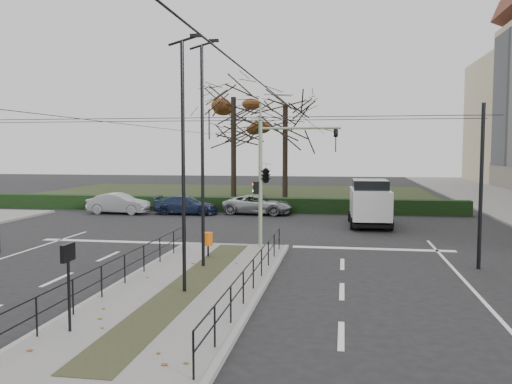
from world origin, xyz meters
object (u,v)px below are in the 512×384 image
bare_tree_center (285,112)px  litter_bin (208,239)px  parked_car_second (119,204)px  parked_car_third (186,205)px  streetlamp_median_far (203,153)px  bare_tree_near (233,105)px  streetlamp_median_near (184,163)px  white_van (370,202)px  parked_car_fourth (258,205)px  traffic_light (268,172)px  rust_tree (233,106)px  info_panel (68,263)px

bare_tree_center → litter_bin: bearing=-90.6°
parked_car_second → parked_car_third: bearing=-81.5°
streetlamp_median_far → bare_tree_near: bearing=99.2°
streetlamp_median_far → parked_car_third: (-5.51, 16.27, -3.59)m
streetlamp_median_near → parked_car_third: size_ratio=1.74×
litter_bin → white_van: (6.70, 10.87, 0.54)m
parked_car_second → parked_car_third: (4.55, 0.46, -0.07)m
parked_car_second → bare_tree_center: bare_tree_center is taller
parked_car_fourth → traffic_light: bearing=-162.5°
litter_bin → streetlamp_median_far: size_ratio=0.12×
parked_car_third → rust_tree: (0.32, 14.27, 7.72)m
litter_bin → info_panel: size_ratio=0.47×
parked_car_second → bare_tree_near: size_ratio=0.37×
parked_car_third → bare_tree_near: size_ratio=0.38×
litter_bin → rust_tree: (-4.91, 28.79, 7.52)m
bare_tree_near → litter_bin: bearing=-80.8°
bare_tree_center → streetlamp_median_far: bearing=-90.0°
rust_tree → streetlamp_median_near: bearing=-80.7°
litter_bin → rust_tree: size_ratio=0.09×
parked_car_third → parked_car_fourth: (4.79, 0.82, 0.03)m
parked_car_fourth → rust_tree: bearing=25.0°
streetlamp_median_far → rust_tree: size_ratio=0.74×
traffic_light → parked_car_second: 16.69m
bare_tree_center → bare_tree_near: size_ratio=0.93×
bare_tree_center → bare_tree_near: bare_tree_near is taller
traffic_light → parked_car_third: bearing=121.2°
white_van → streetlamp_median_near: bearing=-110.6°
traffic_light → info_panel: (-3.00, -11.60, -1.61)m
white_van → traffic_light: bearing=-119.5°
streetlamp_median_far → parked_car_third: streetlamp_median_far is taller
bare_tree_near → parked_car_third: bearing=-97.4°
streetlamp_median_far → rust_tree: 31.25m
parked_car_third → white_van: size_ratio=0.85×
white_van → info_panel: bearing=-111.1°
litter_bin → bare_tree_near: size_ratio=0.08×
info_panel → parked_car_third: size_ratio=0.48×
streetlamp_median_near → parked_car_fourth: bearing=93.0°
white_van → rust_tree: (-11.61, 17.92, 6.98)m
streetlamp_median_near → traffic_light: bearing=80.0°
parked_car_third → white_van: bearing=-107.5°
info_panel → bare_tree_center: size_ratio=0.19×
white_van → bare_tree_near: bearing=128.4°
streetlamp_median_far → rust_tree: bearing=99.6°
litter_bin → parked_car_fourth: (-0.44, 15.35, -0.17)m
rust_tree → bare_tree_center: 6.18m
parked_car_third → parked_car_fourth: bearing=-80.7°
streetlamp_median_near → rust_tree: 34.77m
streetlamp_median_near → parked_car_second: streetlamp_median_near is taller
parked_car_second → parked_car_fourth: bearing=-79.4°
rust_tree → parked_car_fourth: bearing=-71.6°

